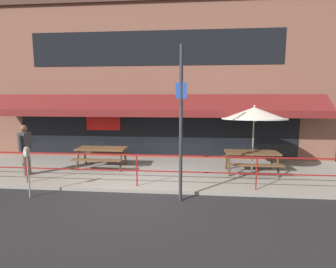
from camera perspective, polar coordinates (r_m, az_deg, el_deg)
ground_plane at (r=7.77m, az=-7.20°, el=-12.62°), size 120.00×120.00×0.00m
patio_deck at (r=9.62m, az=-4.62°, el=-8.18°), size 15.00×4.00×0.10m
restaurant_building at (r=11.45m, az=-2.88°, el=11.21°), size 15.00×1.60×6.78m
patio_railing at (r=7.81m, az=-6.83°, el=-6.35°), size 13.84×0.04×0.97m
picnic_table_left at (r=10.07m, az=-14.20°, el=-3.82°), size 1.80×1.42×0.76m
picnic_table_centre at (r=9.54m, az=17.74°, el=-4.62°), size 1.80×1.42×0.76m
patio_umbrella_centre at (r=9.26m, az=18.24°, el=4.21°), size 2.14×2.14×2.38m
pedestrian_walking at (r=10.07m, az=-28.64°, el=-2.54°), size 0.24×0.62×1.71m
parking_meter_near at (r=8.02m, az=-28.35°, el=-4.34°), size 0.15×0.16×1.42m
street_sign_pole at (r=6.68m, az=2.83°, el=2.32°), size 0.28×0.09×4.02m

